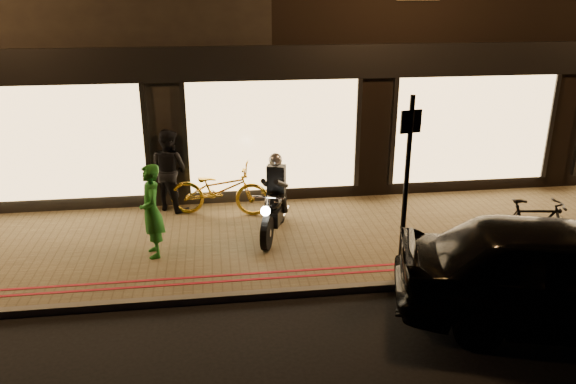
# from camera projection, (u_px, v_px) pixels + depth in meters

# --- Properties ---
(ground) EXTENTS (90.00, 90.00, 0.00)m
(ground) POSITION_uv_depth(u_px,v_px,m) (302.00, 297.00, 8.87)
(ground) COLOR black
(ground) RESTS_ON ground
(sidewalk) EXTENTS (50.00, 4.00, 0.12)m
(sidewalk) POSITION_uv_depth(u_px,v_px,m) (285.00, 240.00, 10.71)
(sidewalk) COLOR #716345
(sidewalk) RESTS_ON ground
(kerb_stone) EXTENTS (50.00, 0.14, 0.12)m
(kerb_stone) POSITION_uv_depth(u_px,v_px,m) (301.00, 292.00, 8.90)
(kerb_stone) COLOR #59544C
(kerb_stone) RESTS_ON ground
(red_kerb_lines) EXTENTS (50.00, 0.26, 0.01)m
(red_kerb_lines) POSITION_uv_depth(u_px,v_px,m) (296.00, 274.00, 9.34)
(red_kerb_lines) COLOR maroon
(red_kerb_lines) RESTS_ON sidewalk
(building_row) EXTENTS (48.00, 10.11, 8.50)m
(building_row) POSITION_uv_depth(u_px,v_px,m) (252.00, 1.00, 15.77)
(building_row) COLOR black
(building_row) RESTS_ON ground
(motorcycle) EXTENTS (0.84, 1.88, 1.59)m
(motorcycle) POSITION_uv_depth(u_px,v_px,m) (275.00, 204.00, 10.65)
(motorcycle) COLOR black
(motorcycle) RESTS_ON sidewalk
(sign_post) EXTENTS (0.35, 0.11, 3.00)m
(sign_post) POSITION_uv_depth(u_px,v_px,m) (407.00, 180.00, 8.70)
(sign_post) COLOR black
(sign_post) RESTS_ON sidewalk
(bicycle_gold) EXTENTS (2.18, 1.14, 1.09)m
(bicycle_gold) POSITION_uv_depth(u_px,v_px,m) (219.00, 190.00, 11.62)
(bicycle_gold) COLOR gold
(bicycle_gold) RESTS_ON sidewalk
(bicycle_dark) EXTENTS (1.93, 0.79, 1.13)m
(bicycle_dark) POSITION_uv_depth(u_px,v_px,m) (532.00, 230.00, 9.65)
(bicycle_dark) COLOR black
(bicycle_dark) RESTS_ON sidewalk
(person_green) EXTENTS (0.52, 0.68, 1.68)m
(person_green) POSITION_uv_depth(u_px,v_px,m) (152.00, 211.00, 9.72)
(person_green) COLOR #1C691D
(person_green) RESTS_ON sidewalk
(person_dark) EXTENTS (1.08, 1.05, 1.75)m
(person_dark) POSITION_uv_depth(u_px,v_px,m) (169.00, 170.00, 11.78)
(person_dark) COLOR black
(person_dark) RESTS_ON sidewalk
(parked_car) EXTENTS (5.04, 3.13, 1.60)m
(parked_car) POSITION_uv_depth(u_px,v_px,m) (565.00, 274.00, 7.91)
(parked_car) COLOR black
(parked_car) RESTS_ON ground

